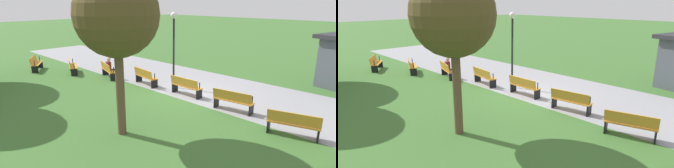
# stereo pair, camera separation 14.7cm
# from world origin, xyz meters

# --- Properties ---
(ground_plane) EXTENTS (120.00, 120.00, 0.00)m
(ground_plane) POSITION_xyz_m (0.00, 0.00, 0.00)
(ground_plane) COLOR #3D6B2D
(path_paving) EXTENTS (36.01, 5.07, 0.01)m
(path_paving) POSITION_xyz_m (0.00, 1.90, 0.00)
(path_paving) COLOR #939399
(path_paving) RESTS_ON ground
(bench_0) EXTENTS (1.62, 1.27, 0.89)m
(bench_0) POSITION_xyz_m (-10.14, -3.00, 0.47)
(bench_0) COLOR orange
(bench_0) RESTS_ON ground
(bench_1) EXTENTS (1.67, 1.10, 0.89)m
(bench_1) POSITION_xyz_m (-7.79, -1.74, 0.47)
(bench_1) COLOR orange
(bench_1) RESTS_ON ground
(bench_2) EXTENTS (1.69, 0.91, 0.89)m
(bench_2) POSITION_xyz_m (-5.28, -0.81, 0.47)
(bench_2) COLOR orange
(bench_2) RESTS_ON ground
(bench_3) EXTENTS (1.67, 0.70, 0.89)m
(bench_3) POSITION_xyz_m (-2.67, -0.25, 0.47)
(bench_3) COLOR orange
(bench_3) RESTS_ON ground
(bench_4) EXTENTS (1.62, 0.47, 0.89)m
(bench_4) POSITION_xyz_m (0.00, -0.07, 0.47)
(bench_4) COLOR orange
(bench_4) RESTS_ON ground
(bench_5) EXTENTS (1.67, 0.70, 0.89)m
(bench_5) POSITION_xyz_m (2.67, -0.25, 0.47)
(bench_5) COLOR orange
(bench_5) RESTS_ON ground
(bench_6) EXTENTS (1.69, 0.91, 0.89)m
(bench_6) POSITION_xyz_m (5.28, -0.81, 0.47)
(bench_6) COLOR orange
(bench_6) RESTS_ON ground
(person_seated) EXTENTS (0.44, 0.58, 1.20)m
(person_seated) POSITION_xyz_m (-5.20, -0.69, 0.64)
(person_seated) COLOR maroon
(person_seated) RESTS_ON ground
(tree_2) EXTENTS (2.61, 2.61, 5.19)m
(tree_2) POSITION_xyz_m (1.14, -4.55, 3.85)
(tree_2) COLOR brown
(tree_2) RESTS_ON ground
(lamp_post) EXTENTS (0.32, 0.32, 3.77)m
(lamp_post) POSITION_xyz_m (-1.33, 0.50, 2.65)
(lamp_post) COLOR black
(lamp_post) RESTS_ON ground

